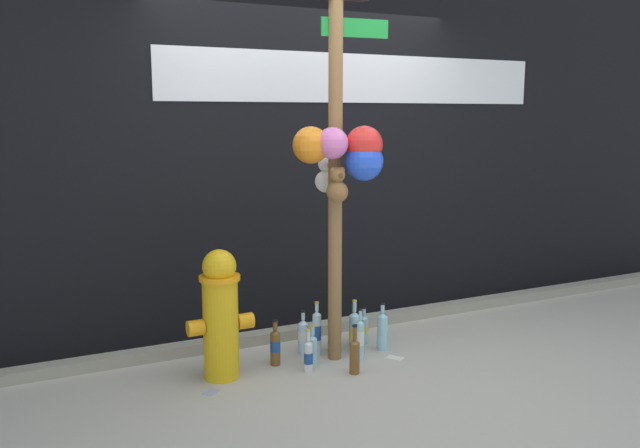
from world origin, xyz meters
TOP-DOWN VIEW (x-y plane):
  - ground_plane at (0.00, 0.00)m, footprint 14.00×14.00m
  - building_wall at (0.00, 1.31)m, footprint 10.00×0.21m
  - curb_strip at (0.00, 0.92)m, footprint 8.00×0.12m
  - memorial_post at (-0.15, 0.34)m, footprint 0.70×0.49m
  - fire_hydrant at (-0.98, 0.41)m, footprint 0.43×0.26m
  - bottle_0 at (-0.25, 0.51)m, footprint 0.06×0.06m
  - bottle_1 at (-0.43, 0.26)m, footprint 0.06×0.06m
  - bottle_2 at (-0.02, 0.29)m, footprint 0.06×0.06m
  - bottle_3 at (-0.32, 0.58)m, footprint 0.08×0.08m
  - bottle_4 at (-0.36, 0.35)m, footprint 0.06×0.06m
  - bottle_5 at (-0.18, 0.09)m, footprint 0.07×0.07m
  - bottle_6 at (0.23, 0.40)m, footprint 0.08×0.08m
  - bottle_7 at (-0.11, 0.53)m, footprint 0.07×0.07m
  - bottle_8 at (0.08, 0.56)m, footprint 0.06×0.06m
  - bottle_9 at (0.17, 0.57)m, footprint 0.07×0.07m
  - bottle_10 at (0.02, 0.45)m, footprint 0.08×0.08m
  - bottle_11 at (-0.59, 0.46)m, footprint 0.07×0.07m
  - litter_0 at (0.22, 0.21)m, footprint 0.13×0.14m
  - litter_1 at (-1.12, 0.22)m, footprint 0.12×0.12m

SIDE VIEW (x-z plane):
  - ground_plane at x=0.00m, z-range 0.00..0.00m
  - litter_0 at x=0.22m, z-range 0.00..0.01m
  - litter_1 at x=-1.12m, z-range 0.00..0.01m
  - curb_strip at x=0.00m, z-range 0.00..0.08m
  - bottle_1 at x=-0.43m, z-range -0.03..0.26m
  - bottle_4 at x=-0.36m, z-range -0.03..0.26m
  - bottle_9 at x=0.17m, z-range -0.03..0.26m
  - bottle_3 at x=-0.32m, z-range -0.03..0.29m
  - bottle_5 at x=-0.18m, z-range -0.04..0.30m
  - bottle_8 at x=0.08m, z-range -0.03..0.29m
  - bottle_7 at x=-0.11m, z-range -0.04..0.31m
  - bottle_11 at x=-0.59m, z-range -0.02..0.29m
  - bottle_6 at x=0.23m, z-range -0.03..0.32m
  - bottle_10 at x=0.02m, z-range -0.04..0.34m
  - bottle_2 at x=-0.02m, z-range -0.03..0.34m
  - bottle_0 at x=-0.25m, z-range -0.03..0.36m
  - fire_hydrant at x=-0.98m, z-range 0.00..0.86m
  - memorial_post at x=-0.15m, z-range 0.17..2.96m
  - building_wall at x=0.00m, z-range 0.00..3.89m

